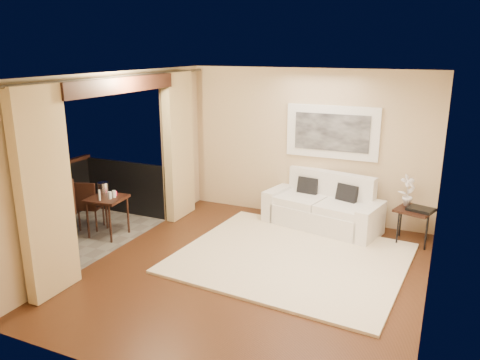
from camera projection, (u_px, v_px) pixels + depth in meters
The scene contains 18 objects.
floor at pixel (253, 272), 6.56m from camera, with size 5.00×5.00×0.00m, color #4D2A16.
room_shell at pixel (118, 85), 6.71m from camera, with size 5.00×6.40×5.00m.
balcony at pixel (71, 225), 7.82m from camera, with size 1.81×2.60×1.17m.
curtains at pixel (125, 165), 7.03m from camera, with size 0.16×4.80×2.64m.
artwork at pixel (332, 132), 8.11m from camera, with size 1.62×0.07×0.92m.
rug at pixel (291, 258), 6.96m from camera, with size 3.20×2.79×0.04m, color #FBEBCA.
sofa at pixel (324, 209), 8.12m from camera, with size 2.09×1.23×0.94m.
side_table at pixel (414, 212), 7.41m from camera, with size 0.66×0.66×0.57m.
tray at pixel (421, 209), 7.30m from camera, with size 0.38×0.28×0.05m, color black.
orchid at pixel (408, 190), 7.48m from camera, with size 0.27×0.18×0.51m, color white.
bistro_table at pixel (107, 202), 7.69m from camera, with size 0.62×0.62×0.67m.
balcony_chair_far at pixel (88, 203), 7.94m from camera, with size 0.46×0.47×0.86m.
balcony_chair_near at pixel (59, 206), 7.42m from camera, with size 0.49×0.49×1.05m.
ice_bucket at pixel (103, 188), 7.82m from camera, with size 0.18×0.18×0.20m, color silver.
candle at pixel (115, 193), 7.75m from camera, with size 0.06×0.06×0.07m, color red.
vase at pixel (99, 195), 7.48m from camera, with size 0.04×0.04×0.18m, color silver.
glass_a at pixel (110, 195), 7.58m from camera, with size 0.06×0.06×0.12m, color white.
glass_b at pixel (114, 194), 7.64m from camera, with size 0.06×0.06×0.12m, color white.
Camera 1 is at (2.28, -5.51, 3.03)m, focal length 35.00 mm.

